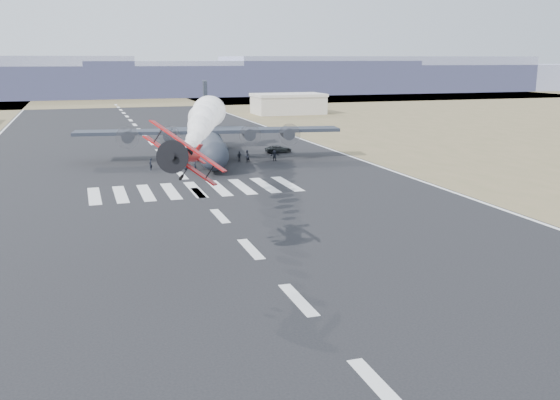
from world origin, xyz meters
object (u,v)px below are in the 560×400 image
crew_h (203,157)px  crew_d (239,156)px  crew_c (214,160)px  crew_f (275,156)px  crew_e (186,164)px  crew_a (151,164)px  crew_g (195,165)px  crew_b (247,156)px  support_vehicle (278,149)px  aerobatic_biplane (184,156)px  transport_aircraft (209,139)px  hangar_right (288,104)px

crew_h → crew_d: bearing=-144.5°
crew_c → crew_f: 10.41m
crew_e → crew_f: size_ratio=0.94×
crew_a → crew_g: size_ratio=1.06×
crew_b → crew_g: bearing=2.2°
crew_f → crew_d: bearing=157.9°
crew_e → crew_h: crew_h is taller
crew_d → support_vehicle: bearing=-168.8°
support_vehicle → crew_d: (-8.73, -6.99, 0.17)m
crew_f → crew_h: (-11.13, 1.70, -0.00)m
crew_a → aerobatic_biplane: bearing=14.5°
transport_aircraft → crew_g: (-4.34, -10.86, -2.29)m
hangar_right → transport_aircraft: (-39.25, -75.87, 0.09)m
support_vehicle → hangar_right: bearing=-25.4°
crew_b → crew_c: 6.15m
aerobatic_biplane → crew_e: 43.33m
crew_b → crew_g: crew_b is taller
crew_d → crew_g: (-8.22, -6.31, 0.01)m
aerobatic_biplane → transport_aircraft: bearing=90.7°
crew_d → crew_g: 10.36m
crew_e → crew_h: 6.19m
crew_h → crew_e: bearing=92.4°
support_vehicle → aerobatic_biplane: bearing=149.6°
transport_aircraft → crew_f: (9.27, -6.02, -2.23)m
crew_d → crew_g: bearing=10.0°
transport_aircraft → crew_e: transport_aircraft is taller
support_vehicle → crew_g: crew_g is taller
crew_g → transport_aircraft: bearing=154.9°
crew_g → crew_h: (2.48, 6.55, 0.06)m
crew_h → crew_g: bearing=107.2°
support_vehicle → crew_b: bearing=130.8°
crew_a → crew_h: bearing=132.8°
hangar_right → crew_b: hangar_right is taller
aerobatic_biplane → crew_e: bearing=94.9°
crew_a → crew_d: crew_a is taller
crew_g → crew_c: bearing=127.4°
hangar_right → crew_d: (-35.36, -80.42, -2.21)m
aerobatic_biplane → crew_g: (8.02, 40.58, -7.64)m
crew_c → crew_g: 4.45m
crew_b → crew_e: 10.84m
hangar_right → crew_f: size_ratio=11.75×
support_vehicle → crew_h: crew_h is taller
transport_aircraft → crew_c: size_ratio=23.13×
aerobatic_biplane → crew_f: (21.63, 45.43, -7.58)m
support_vehicle → crew_f: 9.09m
support_vehicle → crew_e: crew_e is taller
crew_a → transport_aircraft: bearing=146.1°
hangar_right → aerobatic_biplane: 137.48m
transport_aircraft → crew_f: size_ratio=23.89×
hangar_right → crew_g: hangar_right is taller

